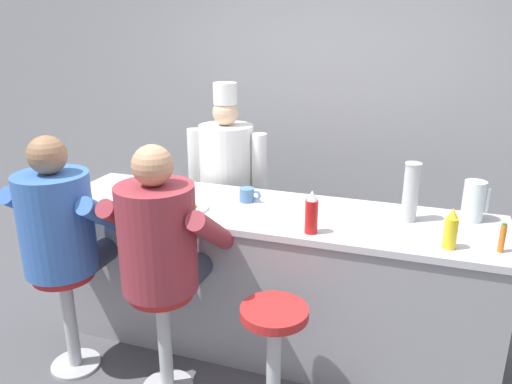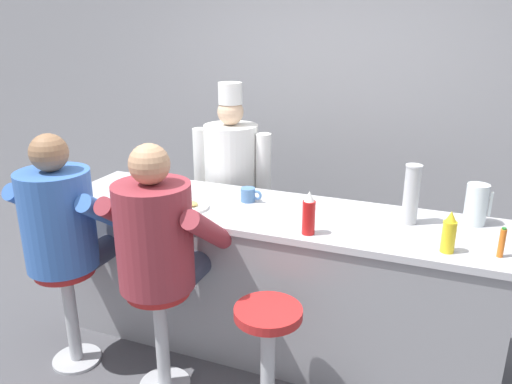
{
  "view_description": "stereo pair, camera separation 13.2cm",
  "coord_description": "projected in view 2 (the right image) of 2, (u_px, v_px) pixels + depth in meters",
  "views": [
    {
      "loc": [
        0.86,
        -2.41,
        2.06
      ],
      "look_at": [
        -0.08,
        0.33,
        1.07
      ],
      "focal_mm": 35.0,
      "sensor_mm": 36.0,
      "label": 1
    },
    {
      "loc": [
        0.98,
        -2.36,
        2.06
      ],
      "look_at": [
        -0.08,
        0.33,
        1.07
      ],
      "focal_mm": 35.0,
      "sensor_mm": 36.0,
      "label": 2
    }
  ],
  "objects": [
    {
      "name": "coffee_mug_blue",
      "position": [
        249.0,
        195.0,
        3.24
      ],
      "size": [
        0.14,
        0.1,
        0.09
      ],
      "color": "#4C7AB2",
      "rests_on": "diner_counter"
    },
    {
      "name": "cook_in_whites_near",
      "position": [
        232.0,
        179.0,
        3.87
      ],
      "size": [
        0.64,
        0.41,
        1.64
      ],
      "color": "#232328",
      "rests_on": "ground_plane"
    },
    {
      "name": "ketchup_bottle_red",
      "position": [
        309.0,
        214.0,
        2.72
      ],
      "size": [
        0.07,
        0.07,
        0.25
      ],
      "color": "red",
      "rests_on": "diner_counter"
    },
    {
      "name": "ground_plane",
      "position": [
        248.0,
        373.0,
        3.08
      ],
      "size": [
        20.0,
        20.0,
        0.0
      ],
      "primitive_type": "plane",
      "color": "#4C4C51"
    },
    {
      "name": "cereal_bowl",
      "position": [
        134.0,
        192.0,
        3.35
      ],
      "size": [
        0.17,
        0.17,
        0.05
      ],
      "color": "white",
      "rests_on": "diner_counter"
    },
    {
      "name": "diner_seated_blue",
      "position": [
        63.0,
        225.0,
        2.94
      ],
      "size": [
        0.63,
        0.62,
        1.48
      ],
      "color": "#B2B5BA",
      "rests_on": "ground_plane"
    },
    {
      "name": "wall_back",
      "position": [
        333.0,
        107.0,
        4.41
      ],
      "size": [
        10.0,
        0.06,
        2.7
      ],
      "color": "#99999E",
      "rests_on": "ground_plane"
    },
    {
      "name": "hot_sauce_bottle_orange",
      "position": [
        502.0,
        243.0,
        2.46
      ],
      "size": [
        0.03,
        0.03,
        0.16
      ],
      "color": "orange",
      "rests_on": "diner_counter"
    },
    {
      "name": "diner_counter",
      "position": [
        269.0,
        278.0,
        3.26
      ],
      "size": [
        2.82,
        0.74,
        0.95
      ],
      "color": "gray",
      "rests_on": "ground_plane"
    },
    {
      "name": "cup_stack_steel",
      "position": [
        411.0,
        194.0,
        2.85
      ],
      "size": [
        0.1,
        0.1,
        0.35
      ],
      "color": "#B7BABF",
      "rests_on": "diner_counter"
    },
    {
      "name": "empty_stool_round",
      "position": [
        268.0,
        346.0,
        2.61
      ],
      "size": [
        0.35,
        0.35,
        0.68
      ],
      "color": "#B2B5BA",
      "rests_on": "ground_plane"
    },
    {
      "name": "mustard_bottle_yellow",
      "position": [
        449.0,
        233.0,
        2.51
      ],
      "size": [
        0.07,
        0.07,
        0.22
      ],
      "color": "yellow",
      "rests_on": "diner_counter"
    },
    {
      "name": "breakfast_plate",
      "position": [
        190.0,
        206.0,
        3.13
      ],
      "size": [
        0.24,
        0.24,
        0.05
      ],
      "color": "white",
      "rests_on": "diner_counter"
    },
    {
      "name": "water_pitcher_clear",
      "position": [
        476.0,
        204.0,
        2.85
      ],
      "size": [
        0.14,
        0.12,
        0.24
      ],
      "color": "silver",
      "rests_on": "diner_counter"
    },
    {
      "name": "diner_seated_maroon",
      "position": [
        159.0,
        242.0,
        2.71
      ],
      "size": [
        0.63,
        0.62,
        1.48
      ],
      "color": "#B2B5BA",
      "rests_on": "ground_plane"
    }
  ]
}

